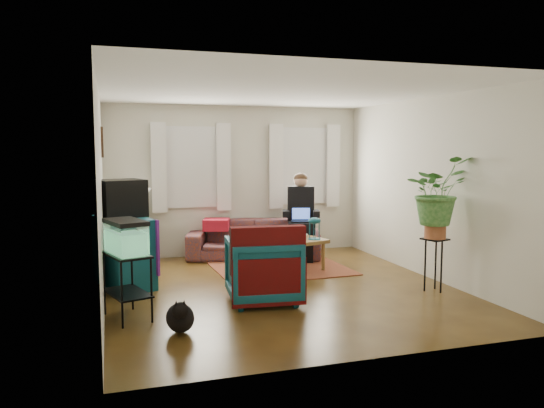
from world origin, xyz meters
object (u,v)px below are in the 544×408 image
object	(u,v)px
side_table	(142,242)
plant_stand	(434,265)
dresser	(124,252)
sofa	(254,233)
armchair	(263,266)
coffee_table	(286,256)
aquarium_stand	(127,286)

from	to	relation	value
side_table	plant_stand	world-z (taller)	plant_stand
plant_stand	dresser	bearing A→B (deg)	158.87
sofa	armchair	distance (m)	2.60
side_table	plant_stand	size ratio (longest dim) A/B	0.91
dresser	coffee_table	distance (m)	2.38
armchair	aquarium_stand	bearing A→B (deg)	12.73
aquarium_stand	coffee_table	bearing A→B (deg)	15.36
dresser	armchair	world-z (taller)	dresser
dresser	aquarium_stand	size ratio (longest dim) A/B	1.44
coffee_table	dresser	bearing A→B (deg)	166.05
armchair	coffee_table	size ratio (longest dim) A/B	0.74
dresser	armchair	size ratio (longest dim) A/B	1.21
sofa	side_table	size ratio (longest dim) A/B	3.48
plant_stand	sofa	bearing A→B (deg)	121.57
aquarium_stand	side_table	bearing A→B (deg)	65.41
aquarium_stand	armchair	size ratio (longest dim) A/B	0.84
dresser	side_table	bearing A→B (deg)	58.94
aquarium_stand	armchair	world-z (taller)	armchair
aquarium_stand	plant_stand	bearing A→B (deg)	-18.37
sofa	aquarium_stand	distance (m)	3.50
side_table	aquarium_stand	xyz separation A→B (m)	(-0.35, -3.05, 0.04)
aquarium_stand	plant_stand	size ratio (longest dim) A/B	1.03
armchair	dresser	bearing A→B (deg)	-32.85
plant_stand	armchair	bearing A→B (deg)	174.50
sofa	armchair	world-z (taller)	same
sofa	side_table	xyz separation A→B (m)	(-1.84, 0.31, -0.12)
side_table	plant_stand	bearing A→B (deg)	-40.99
side_table	coffee_table	xyz separation A→B (m)	(2.03, -1.48, -0.08)
armchair	coffee_table	xyz separation A→B (m)	(0.77, 1.37, -0.19)
plant_stand	coffee_table	bearing A→B (deg)	133.27
sofa	armchair	size ratio (longest dim) A/B	2.56
sofa	plant_stand	world-z (taller)	sofa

